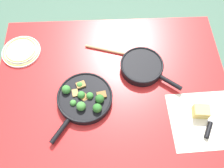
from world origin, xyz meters
TOP-DOWN VIEW (x-y plane):
  - ground_plane at (0.00, 0.00)m, footprint 14.00×14.00m
  - dining_table_red at (0.00, 0.00)m, footprint 1.26×0.95m
  - skillet_broccoli at (-0.14, -0.08)m, footprint 0.31×0.38m
  - skillet_eggs at (0.17, 0.10)m, footprint 0.32×0.28m
  - wooden_spoon at (0.08, 0.20)m, footprint 0.37×0.14m
  - parchment_sheet at (0.45, -0.21)m, footprint 0.35×0.32m
  - grater_knife at (0.47, -0.24)m, footprint 0.12×0.21m
  - cheese_block at (0.44, -0.18)m, footprint 0.08×0.07m
  - dinner_plate_stack at (-0.52, 0.24)m, footprint 0.22×0.22m

SIDE VIEW (x-z plane):
  - ground_plane at x=0.00m, z-range 0.00..0.00m
  - dining_table_red at x=0.00m, z-range 0.30..1.04m
  - parchment_sheet at x=0.45m, z-range 0.75..0.75m
  - wooden_spoon at x=0.08m, z-range 0.75..0.76m
  - grater_knife at x=0.47m, z-range 0.74..0.77m
  - dinner_plate_stack at x=-0.52m, z-range 0.75..0.77m
  - skillet_eggs at x=0.17m, z-range 0.75..0.80m
  - skillet_broccoli at x=-0.14m, z-range 0.73..0.81m
  - cheese_block at x=0.44m, z-range 0.75..0.80m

